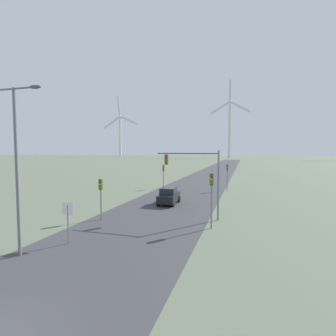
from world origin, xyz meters
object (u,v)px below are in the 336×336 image
(traffic_light_post_mid_left, at_px, (163,171))
(car_approaching, at_px, (169,196))
(wind_turbine_far_left, at_px, (120,131))
(traffic_light_post_near_left, at_px, (101,190))
(traffic_light_post_near_right, at_px, (212,188))
(traffic_light_post_mid_right, at_px, (227,171))
(streetlamp, at_px, (16,150))
(traffic_light_mast_overhead, at_px, (196,169))
(stop_sign_near, at_px, (68,215))
(wind_turbine_left, at_px, (230,123))

(traffic_light_post_mid_left, relative_size, car_approaching, 0.87)
(wind_turbine_far_left, bearing_deg, traffic_light_post_near_left, -63.65)
(traffic_light_post_near_right, xyz_separation_m, traffic_light_post_mid_right, (-0.12, 19.58, -0.23))
(streetlamp, height_order, wind_turbine_far_left, wind_turbine_far_left)
(traffic_light_post_mid_left, bearing_deg, traffic_light_post_near_right, -62.81)
(traffic_light_post_near_left, xyz_separation_m, traffic_light_mast_overhead, (7.61, 2.62, 1.72))
(streetlamp, distance_m, stop_sign_near, 4.87)
(traffic_light_post_near_right, height_order, traffic_light_mast_overhead, traffic_light_mast_overhead)
(traffic_light_post_mid_left, height_order, wind_turbine_far_left, wind_turbine_far_left)
(traffic_light_post_near_left, height_order, traffic_light_post_mid_right, traffic_light_post_mid_right)
(traffic_light_mast_overhead, bearing_deg, streetlamp, -126.85)
(traffic_light_post_near_left, relative_size, traffic_light_mast_overhead, 0.59)
(traffic_light_post_mid_right, distance_m, car_approaching, 13.14)
(traffic_light_post_near_left, bearing_deg, traffic_light_post_mid_left, 91.31)
(traffic_light_post_mid_right, height_order, car_approaching, traffic_light_post_mid_right)
(traffic_light_post_mid_left, bearing_deg, streetlamp, -89.83)
(car_approaching, xyz_separation_m, wind_turbine_left, (-4.92, 198.71, 27.55))
(wind_turbine_far_left, distance_m, wind_turbine_left, 107.24)
(traffic_light_post_mid_left, bearing_deg, wind_turbine_far_left, 118.40)
(streetlamp, distance_m, wind_turbine_left, 215.84)
(traffic_light_post_mid_left, bearing_deg, wind_turbine_left, 90.25)
(traffic_light_post_near_right, bearing_deg, wind_turbine_left, 92.92)
(traffic_light_post_mid_right, bearing_deg, traffic_light_post_near_right, -89.66)
(traffic_light_post_near_right, xyz_separation_m, wind_turbine_far_left, (-117.14, 217.62, 21.98))
(traffic_light_post_mid_right, relative_size, wind_turbine_far_left, 0.06)
(stop_sign_near, height_order, traffic_light_post_mid_left, traffic_light_post_mid_left)
(traffic_light_post_mid_right, height_order, traffic_light_mast_overhead, traffic_light_mast_overhead)
(traffic_light_post_mid_right, relative_size, car_approaching, 0.92)
(wind_turbine_left, bearing_deg, traffic_light_post_near_left, -89.65)
(traffic_light_post_near_left, relative_size, traffic_light_post_mid_left, 0.95)
(traffic_light_mast_overhead, bearing_deg, traffic_light_post_mid_right, 84.81)
(traffic_light_mast_overhead, xyz_separation_m, wind_turbine_left, (-8.86, 204.02, 24.20))
(stop_sign_near, xyz_separation_m, traffic_light_mast_overhead, (6.53, 8.34, 2.40))
(traffic_light_post_near_right, height_order, traffic_light_post_mid_left, traffic_light_post_near_right)
(stop_sign_near, distance_m, car_approaching, 13.93)
(traffic_light_post_near_left, distance_m, traffic_light_post_mid_right, 21.75)
(wind_turbine_left, bearing_deg, traffic_light_post_mid_right, -86.81)
(stop_sign_near, distance_m, traffic_light_post_mid_left, 24.84)
(stop_sign_near, xyz_separation_m, traffic_light_post_near_right, (8.20, 5.86, 1.20))
(traffic_light_post_mid_left, distance_m, wind_turbine_left, 189.35)
(traffic_light_post_mid_right, relative_size, traffic_light_mast_overhead, 0.66)
(traffic_light_post_mid_right, bearing_deg, traffic_light_post_near_left, -114.93)
(traffic_light_post_mid_left, relative_size, wind_turbine_far_left, 0.06)
(traffic_light_post_mid_right, height_order, wind_turbine_left, wind_turbine_left)
(streetlamp, bearing_deg, traffic_light_post_near_left, 87.47)
(traffic_light_post_mid_left, distance_m, wind_turbine_far_left, 226.99)
(traffic_light_mast_overhead, bearing_deg, traffic_light_post_near_left, -161.00)
(traffic_light_post_mid_right, bearing_deg, wind_turbine_left, 93.19)
(traffic_light_post_near_left, bearing_deg, traffic_light_post_near_right, 0.86)
(streetlamp, xyz_separation_m, traffic_light_mast_overhead, (7.97, 10.63, -1.64))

